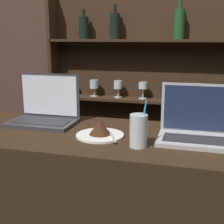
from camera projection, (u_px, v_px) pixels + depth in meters
The scene contains 6 objects.
back_wall at pixel (152, 54), 2.46m from camera, with size 7.00×0.06×2.70m.
back_shelf at pixel (143, 104), 2.49m from camera, with size 1.52×0.18×1.82m.
laptop_near at pixel (45, 112), 1.62m from camera, with size 0.34×0.21×0.25m.
laptop_far at pixel (197, 128), 1.35m from camera, with size 0.33×0.21×0.24m.
cake_plate at pixel (100, 131), 1.40m from camera, with size 0.22×0.22×0.08m.
water_glass at pixel (139, 131), 1.26m from camera, with size 0.07×0.07×0.19m.
Camera 1 is at (0.36, -1.03, 1.48)m, focal length 50.00 mm.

